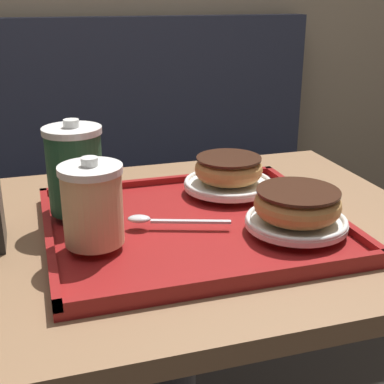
% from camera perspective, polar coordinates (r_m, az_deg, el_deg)
% --- Properties ---
extents(booth_bench, '(1.23, 0.44, 1.00)m').
position_cam_1_polar(booth_bench, '(1.83, -4.98, -3.95)').
color(booth_bench, '#33384C').
rests_on(booth_bench, ground_plane).
extents(cafe_table, '(0.86, 0.64, 0.72)m').
position_cam_1_polar(cafe_table, '(0.95, -2.00, -12.84)').
color(cafe_table, '#846042').
rests_on(cafe_table, ground_plane).
extents(serving_tray, '(0.45, 0.40, 0.02)m').
position_cam_1_polar(serving_tray, '(0.85, -0.00, -3.60)').
color(serving_tray, maroon).
rests_on(serving_tray, cafe_table).
extents(coffee_cup_front, '(0.09, 0.09, 0.12)m').
position_cam_1_polar(coffee_cup_front, '(0.74, -10.57, -1.28)').
color(coffee_cup_front, '#E0B784').
rests_on(coffee_cup_front, serving_tray).
extents(coffee_cup_rear, '(0.09, 0.09, 0.15)m').
position_cam_1_polar(coffee_cup_rear, '(0.86, -12.39, 2.39)').
color(coffee_cup_rear, '#235638').
rests_on(coffee_cup_rear, serving_tray).
extents(plate_with_chocolate_donut, '(0.15, 0.15, 0.01)m').
position_cam_1_polar(plate_with_chocolate_donut, '(0.82, 11.05, -3.09)').
color(plate_with_chocolate_donut, white).
rests_on(plate_with_chocolate_donut, serving_tray).
extents(donut_chocolate_glazed, '(0.13, 0.13, 0.04)m').
position_cam_1_polar(donut_chocolate_glazed, '(0.81, 11.19, -1.21)').
color(donut_chocolate_glazed, tan).
rests_on(donut_chocolate_glazed, plate_with_chocolate_donut).
extents(plate_with_plain_donut, '(0.16, 0.16, 0.01)m').
position_cam_1_polar(plate_with_plain_donut, '(0.96, 3.88, 0.92)').
color(plate_with_plain_donut, white).
rests_on(plate_with_plain_donut, serving_tray).
extents(donut_plain, '(0.12, 0.12, 0.04)m').
position_cam_1_polar(donut_plain, '(0.95, 3.93, 2.53)').
color(donut_plain, tan).
rests_on(donut_plain, plate_with_plain_donut).
extents(spoon, '(0.15, 0.06, 0.01)m').
position_cam_1_polar(spoon, '(0.82, -3.95, -2.96)').
color(spoon, silver).
rests_on(spoon, serving_tray).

